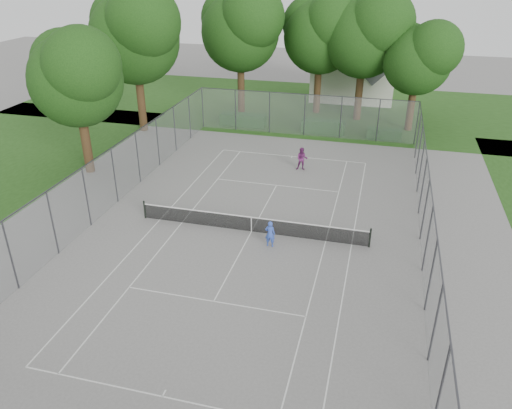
% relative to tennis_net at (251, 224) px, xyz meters
% --- Properties ---
extents(ground, '(120.00, 120.00, 0.00)m').
position_rel_tennis_net_xyz_m(ground, '(0.00, 0.00, -0.51)').
color(ground, slate).
rests_on(ground, ground).
extents(grass_far, '(60.00, 20.00, 0.00)m').
position_rel_tennis_net_xyz_m(grass_far, '(0.00, 26.00, -0.51)').
color(grass_far, '#1F4614').
rests_on(grass_far, ground).
extents(court_markings, '(11.03, 23.83, 0.01)m').
position_rel_tennis_net_xyz_m(court_markings, '(0.00, 0.00, -0.50)').
color(court_markings, silver).
rests_on(court_markings, ground).
extents(tennis_net, '(12.87, 0.10, 1.10)m').
position_rel_tennis_net_xyz_m(tennis_net, '(0.00, 0.00, 0.00)').
color(tennis_net, black).
rests_on(tennis_net, ground).
extents(perimeter_fence, '(18.08, 34.08, 3.52)m').
position_rel_tennis_net_xyz_m(perimeter_fence, '(0.00, 0.00, 1.30)').
color(perimeter_fence, '#38383D').
rests_on(perimeter_fence, ground).
extents(tree_far_left, '(8.12, 7.42, 11.68)m').
position_rel_tennis_net_xyz_m(tree_far_left, '(-6.88, 22.07, 7.51)').
color(tree_far_left, '#382414').
rests_on(tree_far_left, ground).
extents(tree_far_midleft, '(7.66, 7.00, 11.01)m').
position_rel_tennis_net_xyz_m(tree_far_midleft, '(0.09, 24.10, 7.06)').
color(tree_far_midleft, '#382414').
rests_on(tree_far_midleft, ground).
extents(tree_far_midright, '(7.92, 7.23, 11.39)m').
position_rel_tennis_net_xyz_m(tree_far_midright, '(4.08, 22.75, 7.32)').
color(tree_far_midright, '#382414').
rests_on(tree_far_midright, ground).
extents(tree_far_right, '(6.45, 5.89, 9.27)m').
position_rel_tennis_net_xyz_m(tree_far_right, '(8.65, 20.72, 5.85)').
color(tree_far_right, '#382414').
rests_on(tree_far_right, ground).
extents(tree_side_back, '(8.36, 7.63, 12.01)m').
position_rel_tennis_net_xyz_m(tree_side_back, '(-13.61, 14.78, 7.75)').
color(tree_side_back, '#382414').
rests_on(tree_side_back, ground).
extents(tree_side_front, '(6.96, 6.36, 10.01)m').
position_rel_tennis_net_xyz_m(tree_side_front, '(-13.17, 5.37, 6.37)').
color(tree_side_front, '#382414').
rests_on(tree_side_front, ground).
extents(hedge_left, '(4.06, 1.22, 1.01)m').
position_rel_tennis_net_xyz_m(hedge_left, '(-5.71, 18.39, -0.00)').
color(hedge_left, '#184516').
rests_on(hedge_left, ground).
extents(hedge_mid, '(3.65, 1.04, 1.15)m').
position_rel_tennis_net_xyz_m(hedge_mid, '(1.47, 18.01, 0.06)').
color(hedge_mid, '#184516').
rests_on(hedge_mid, ground).
extents(hedge_right, '(2.80, 1.03, 0.84)m').
position_rel_tennis_net_xyz_m(hedge_right, '(6.60, 17.80, -0.09)').
color(hedge_right, '#184516').
rests_on(hedge_right, ground).
extents(house, '(8.30, 6.44, 10.34)m').
position_rel_tennis_net_xyz_m(house, '(2.89, 30.51, 3.65)').
color(house, silver).
rests_on(house, ground).
extents(girl_player, '(0.53, 0.35, 1.46)m').
position_rel_tennis_net_xyz_m(girl_player, '(1.33, -1.20, 0.22)').
color(girl_player, blue).
rests_on(girl_player, ground).
extents(woman_player, '(0.85, 0.68, 1.65)m').
position_rel_tennis_net_xyz_m(woman_player, '(1.14, 9.48, 0.31)').
color(woman_player, '#632159').
rests_on(woman_player, ground).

